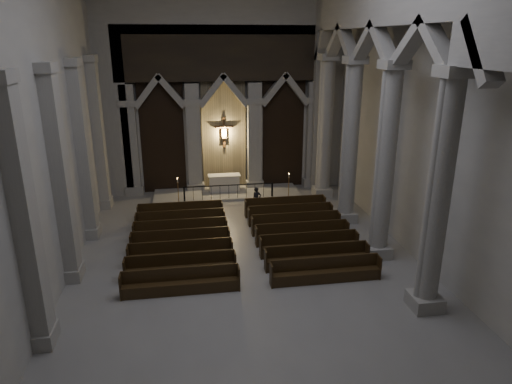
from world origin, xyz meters
TOP-DOWN VIEW (x-y plane):
  - room at (0.00, 0.00)m, footprint 24.00×24.10m
  - sanctuary_wall at (0.00, 11.54)m, footprint 14.00×0.77m
  - right_arcade at (5.50, 1.33)m, footprint 1.00×24.00m
  - left_pilasters at (-6.75, 3.50)m, footprint 0.60×13.00m
  - sanctuary_step at (0.00, 10.60)m, footprint 8.50×2.60m
  - altar at (-0.12, 10.94)m, footprint 1.90×0.76m
  - altar_rail at (0.00, 9.39)m, footprint 5.08×0.09m
  - candle_stand_left at (-2.82, 9.15)m, footprint 0.27×0.27m
  - candle_stand_right at (3.45, 9.35)m, footprint 0.25×0.25m
  - pews at (0.00, 3.31)m, footprint 9.65×7.52m
  - worshipper at (1.31, 7.52)m, footprint 0.55×0.44m

SIDE VIEW (x-z plane):
  - sanctuary_step at x=0.00m, z-range 0.00..0.15m
  - pews at x=0.00m, z-range -0.16..0.78m
  - candle_stand_right at x=3.45m, z-range -0.34..1.16m
  - candle_stand_left at x=-2.82m, z-range -0.36..1.22m
  - altar at x=-0.12m, z-range 0.15..1.12m
  - altar_rail at x=0.00m, z-range 0.16..1.16m
  - worshipper at x=1.31m, z-range 0.00..1.34m
  - left_pilasters at x=-6.75m, z-range -0.10..7.92m
  - sanctuary_wall at x=0.00m, z-range 0.62..12.62m
  - room at x=0.00m, z-range 1.60..13.60m
  - right_arcade at x=5.50m, z-range 1.83..13.83m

